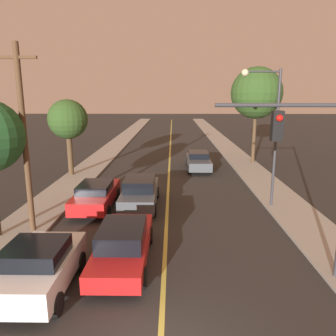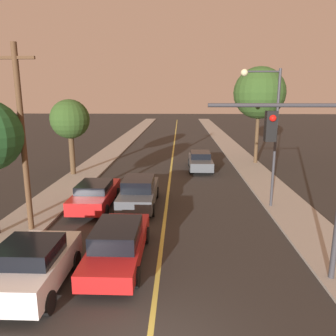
# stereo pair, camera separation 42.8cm
# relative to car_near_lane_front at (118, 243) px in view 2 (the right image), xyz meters

# --- Properties ---
(road_surface) EXTENTS (10.55, 80.00, 0.01)m
(road_surface) POSITION_rel_car_near_lane_front_xyz_m (1.48, 31.43, -0.75)
(road_surface) COLOR #2D2B28
(road_surface) RESTS_ON ground
(sidewalk_left) EXTENTS (2.50, 80.00, 0.12)m
(sidewalk_left) POSITION_rel_car_near_lane_front_xyz_m (-5.05, 31.43, -0.70)
(sidewalk_left) COLOR #9E998E
(sidewalk_left) RESTS_ON ground
(sidewalk_right) EXTENTS (2.50, 80.00, 0.12)m
(sidewalk_right) POSITION_rel_car_near_lane_front_xyz_m (8.00, 31.43, -0.70)
(sidewalk_right) COLOR #9E998E
(sidewalk_right) RESTS_ON ground
(car_near_lane_front) EXTENTS (1.88, 5.09, 1.48)m
(car_near_lane_front) POSITION_rel_car_near_lane_front_xyz_m (0.00, 0.00, 0.00)
(car_near_lane_front) COLOR red
(car_near_lane_front) RESTS_ON ground
(car_near_lane_second) EXTENTS (1.91, 4.83, 1.64)m
(car_near_lane_second) POSITION_rel_car_near_lane_front_xyz_m (-0.00, 6.10, 0.07)
(car_near_lane_second) COLOR #474C51
(car_near_lane_second) RESTS_ON ground
(car_outer_lane_front) EXTENTS (2.05, 3.80, 1.60)m
(car_outer_lane_front) POSITION_rel_car_near_lane_front_xyz_m (-2.32, -1.76, 0.07)
(car_outer_lane_front) COLOR white
(car_outer_lane_front) RESTS_ON ground
(car_outer_lane_second) EXTENTS (1.94, 4.78, 1.41)m
(car_outer_lane_second) POSITION_rel_car_near_lane_front_xyz_m (-2.32, 5.87, -0.01)
(car_outer_lane_second) COLOR red
(car_outer_lane_second) RESTS_ON ground
(car_far_oncoming) EXTENTS (1.88, 4.86, 1.43)m
(car_far_oncoming) POSITION_rel_car_near_lane_front_xyz_m (3.85, 15.29, -0.02)
(car_far_oncoming) COLOR #474C51
(car_far_oncoming) RESTS_ON ground
(traffic_signal_mast) EXTENTS (4.24, 0.42, 5.77)m
(traffic_signal_mast) POSITION_rel_car_near_lane_front_xyz_m (6.18, -0.95, 3.26)
(traffic_signal_mast) COLOR #333338
(traffic_signal_mast) RESTS_ON ground
(streetlamp_right) EXTENTS (2.01, 0.36, 7.09)m
(streetlamp_right) POSITION_rel_car_near_lane_front_xyz_m (6.63, 6.15, 3.93)
(streetlamp_right) COLOR #333338
(streetlamp_right) RESTS_ON ground
(utility_pole_left) EXTENTS (1.60, 0.24, 7.86)m
(utility_pole_left) POSITION_rel_car_near_lane_front_xyz_m (-4.40, 2.63, 3.45)
(utility_pole_left) COLOR #513823
(utility_pole_left) RESTS_ON ground
(tree_left_far) EXTENTS (2.84, 2.84, 5.52)m
(tree_left_far) POSITION_rel_car_near_lane_front_xyz_m (-5.84, 12.94, 3.41)
(tree_left_far) COLOR #4C3823
(tree_left_far) RESTS_ON ground
(tree_right_near) EXTENTS (4.33, 4.33, 8.15)m
(tree_right_near) POSITION_rel_car_near_lane_front_xyz_m (8.83, 17.67, 5.32)
(tree_right_near) COLOR #4C3823
(tree_right_near) RESTS_ON ground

